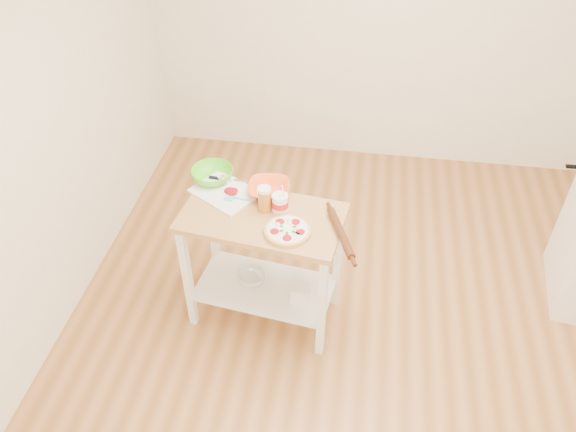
{
  "coord_description": "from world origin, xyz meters",
  "views": [
    {
      "loc": [
        -0.07,
        -2.47,
        3.12
      ],
      "look_at": [
        -0.49,
        0.17,
        0.85
      ],
      "focal_mm": 35.0,
      "sensor_mm": 36.0,
      "label": 1
    }
  ],
  "objects_px": {
    "green_bowl": "(212,175)",
    "yogurt_tub": "(280,203)",
    "pizza": "(288,230)",
    "spatula": "(235,199)",
    "cutting_board": "(225,191)",
    "beer_pint": "(265,199)",
    "rolling_pin": "(341,233)",
    "shelf_glass_bowl": "(252,277)",
    "knife": "(223,179)",
    "orange_bowl": "(269,189)",
    "prep_island": "(263,246)",
    "shelf_bin": "(301,293)"
  },
  "relations": [
    {
      "from": "shelf_glass_bowl",
      "to": "shelf_bin",
      "type": "height_order",
      "value": "shelf_bin"
    },
    {
      "from": "green_bowl",
      "to": "yogurt_tub",
      "type": "relative_size",
      "value": 1.26
    },
    {
      "from": "knife",
      "to": "orange_bowl",
      "type": "distance_m",
      "value": 0.33
    },
    {
      "from": "prep_island",
      "to": "pizza",
      "type": "height_order",
      "value": "pizza"
    },
    {
      "from": "pizza",
      "to": "spatula",
      "type": "relative_size",
      "value": 1.8
    },
    {
      "from": "cutting_board",
      "to": "knife",
      "type": "xyz_separation_m",
      "value": [
        -0.04,
        0.12,
        0.01
      ]
    },
    {
      "from": "rolling_pin",
      "to": "shelf_bin",
      "type": "bearing_deg",
      "value": 169.67
    },
    {
      "from": "green_bowl",
      "to": "rolling_pin",
      "type": "height_order",
      "value": "green_bowl"
    },
    {
      "from": "beer_pint",
      "to": "yogurt_tub",
      "type": "xyz_separation_m",
      "value": [
        0.1,
        0.0,
        -0.02
      ]
    },
    {
      "from": "yogurt_tub",
      "to": "rolling_pin",
      "type": "xyz_separation_m",
      "value": [
        0.39,
        -0.17,
        -0.04
      ]
    },
    {
      "from": "prep_island",
      "to": "yogurt_tub",
      "type": "xyz_separation_m",
      "value": [
        0.1,
        0.06,
        0.32
      ]
    },
    {
      "from": "pizza",
      "to": "beer_pint",
      "type": "xyz_separation_m",
      "value": [
        -0.17,
        0.19,
        0.07
      ]
    },
    {
      "from": "cutting_board",
      "to": "green_bowl",
      "type": "distance_m",
      "value": 0.17
    },
    {
      "from": "knife",
      "to": "cutting_board",
      "type": "bearing_deg",
      "value": -66.6
    },
    {
      "from": "beer_pint",
      "to": "yogurt_tub",
      "type": "relative_size",
      "value": 0.78
    },
    {
      "from": "shelf_glass_bowl",
      "to": "knife",
      "type": "bearing_deg",
      "value": 129.32
    },
    {
      "from": "prep_island",
      "to": "rolling_pin",
      "type": "height_order",
      "value": "rolling_pin"
    },
    {
      "from": "green_bowl",
      "to": "rolling_pin",
      "type": "relative_size",
      "value": 0.65
    },
    {
      "from": "green_bowl",
      "to": "shelf_glass_bowl",
      "type": "relative_size",
      "value": 1.43
    },
    {
      "from": "cutting_board",
      "to": "rolling_pin",
      "type": "relative_size",
      "value": 1.18
    },
    {
      "from": "shelf_glass_bowl",
      "to": "orange_bowl",
      "type": "bearing_deg",
      "value": 60.47
    },
    {
      "from": "spatula",
      "to": "rolling_pin",
      "type": "distance_m",
      "value": 0.72
    },
    {
      "from": "knife",
      "to": "rolling_pin",
      "type": "height_order",
      "value": "rolling_pin"
    },
    {
      "from": "rolling_pin",
      "to": "shelf_glass_bowl",
      "type": "height_order",
      "value": "rolling_pin"
    },
    {
      "from": "cutting_board",
      "to": "shelf_bin",
      "type": "relative_size",
      "value": 4.37
    },
    {
      "from": "spatula",
      "to": "green_bowl",
      "type": "height_order",
      "value": "green_bowl"
    },
    {
      "from": "beer_pint",
      "to": "shelf_bin",
      "type": "height_order",
      "value": "beer_pint"
    },
    {
      "from": "green_bowl",
      "to": "shelf_glass_bowl",
      "type": "xyz_separation_m",
      "value": [
        0.29,
        -0.27,
        -0.65
      ]
    },
    {
      "from": "cutting_board",
      "to": "yogurt_tub",
      "type": "xyz_separation_m",
      "value": [
        0.38,
        -0.13,
        0.05
      ]
    },
    {
      "from": "prep_island",
      "to": "knife",
      "type": "height_order",
      "value": "knife"
    },
    {
      "from": "beer_pint",
      "to": "shelf_glass_bowl",
      "type": "height_order",
      "value": "beer_pint"
    },
    {
      "from": "knife",
      "to": "shelf_glass_bowl",
      "type": "height_order",
      "value": "knife"
    },
    {
      "from": "prep_island",
      "to": "shelf_bin",
      "type": "bearing_deg",
      "value": -15.67
    },
    {
      "from": "spatula",
      "to": "orange_bowl",
      "type": "height_order",
      "value": "orange_bowl"
    },
    {
      "from": "prep_island",
      "to": "yogurt_tub",
      "type": "bearing_deg",
      "value": 29.78
    },
    {
      "from": "knife",
      "to": "orange_bowl",
      "type": "xyz_separation_m",
      "value": [
        0.32,
        -0.08,
        0.02
      ]
    },
    {
      "from": "spatula",
      "to": "knife",
      "type": "height_order",
      "value": "knife"
    },
    {
      "from": "pizza",
      "to": "spatula",
      "type": "distance_m",
      "value": 0.45
    },
    {
      "from": "cutting_board",
      "to": "prep_island",
      "type": "bearing_deg",
      "value": -2.91
    },
    {
      "from": "beer_pint",
      "to": "knife",
      "type": "bearing_deg",
      "value": 142.24
    },
    {
      "from": "shelf_glass_bowl",
      "to": "cutting_board",
      "type": "bearing_deg",
      "value": 139.79
    },
    {
      "from": "prep_island",
      "to": "green_bowl",
      "type": "distance_m",
      "value": 0.58
    },
    {
      "from": "spatula",
      "to": "yogurt_tub",
      "type": "bearing_deg",
      "value": -1.29
    },
    {
      "from": "cutting_board",
      "to": "beer_pint",
      "type": "xyz_separation_m",
      "value": [
        0.28,
        -0.13,
        0.08
      ]
    },
    {
      "from": "spatula",
      "to": "shelf_bin",
      "type": "xyz_separation_m",
      "value": [
        0.45,
        -0.19,
        -0.6
      ]
    },
    {
      "from": "knife",
      "to": "pizza",
      "type": "bearing_deg",
      "value": -37.86
    },
    {
      "from": "orange_bowl",
      "to": "yogurt_tub",
      "type": "bearing_deg",
      "value": -58.97
    },
    {
      "from": "beer_pint",
      "to": "shelf_glass_bowl",
      "type": "xyz_separation_m",
      "value": [
        -0.11,
        -0.01,
        -0.7
      ]
    },
    {
      "from": "shelf_bin",
      "to": "knife",
      "type": "bearing_deg",
      "value": 146.57
    },
    {
      "from": "prep_island",
      "to": "beer_pint",
      "type": "xyz_separation_m",
      "value": [
        0.01,
        0.06,
        0.35
      ]
    }
  ]
}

